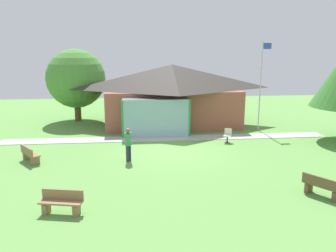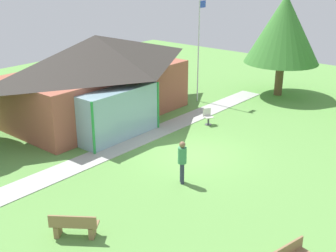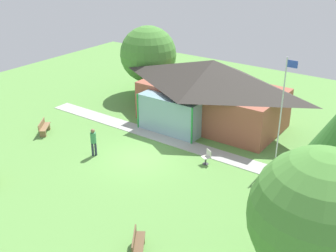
{
  "view_description": "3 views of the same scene",
  "coord_description": "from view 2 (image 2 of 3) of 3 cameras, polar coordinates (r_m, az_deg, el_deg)",
  "views": [
    {
      "loc": [
        -2.18,
        -18.29,
        5.67
      ],
      "look_at": [
        0.03,
        2.65,
        0.9
      ],
      "focal_mm": 36.86,
      "sensor_mm": 36.0,
      "label": 1
    },
    {
      "loc": [
        -14.32,
        -10.6,
        8.06
      ],
      "look_at": [
        -0.26,
        1.19,
        1.13
      ],
      "focal_mm": 46.35,
      "sensor_mm": 36.0,
      "label": 2
    },
    {
      "loc": [
        14.12,
        -17.08,
        11.99
      ],
      "look_at": [
        0.6,
        2.06,
        1.47
      ],
      "focal_mm": 45.08,
      "sensor_mm": 36.0,
      "label": 3
    }
  ],
  "objects": [
    {
      "name": "ground_plane",
      "position": [
        19.55,
        3.17,
        -3.7
      ],
      "size": [
        44.0,
        44.0,
        0.0
      ],
      "primitive_type": "plane",
      "color": "#609947"
    },
    {
      "name": "pavilion",
      "position": [
        23.79,
        -9.16,
        6.52
      ],
      "size": [
        10.61,
        6.81,
        4.51
      ],
      "color": "#A35642",
      "rests_on": "ground_plane"
    },
    {
      "name": "footpath",
      "position": [
        21.33,
        -3.3,
        -1.52
      ],
      "size": [
        20.78,
        1.49,
        0.03
      ],
      "primitive_type": "cube",
      "rotation": [
        0.0,
        0.0,
        -0.01
      ],
      "color": "#ADADA8",
      "rests_on": "ground_plane"
    },
    {
      "name": "flagpole",
      "position": [
        26.33,
        4.07,
        10.37
      ],
      "size": [
        0.64,
        0.08,
        6.16
      ],
      "color": "silver",
      "rests_on": "ground_plane"
    },
    {
      "name": "bench_mid_left",
      "position": [
        14.12,
        -12.25,
        -12.72
      ],
      "size": [
        1.24,
        1.47,
        0.84
      ],
      "rotation": [
        0.0,
        0.0,
        5.34
      ],
      "color": "olive",
      "rests_on": "ground_plane"
    },
    {
      "name": "patio_chair_lawn_spare",
      "position": [
        23.03,
        5.27,
        1.19
      ],
      "size": [
        0.59,
        0.59,
        0.86
      ],
      "rotation": [
        0.0,
        0.0,
        2.67
      ],
      "color": "beige",
      "rests_on": "ground_plane"
    },
    {
      "name": "visitor_strolling_lawn",
      "position": [
        16.65,
        1.88,
        -4.35
      ],
      "size": [
        0.34,
        0.34,
        1.74
      ],
      "rotation": [
        0.0,
        0.0,
        3.97
      ],
      "color": "#2D3347",
      "rests_on": "ground_plane"
    },
    {
      "name": "tree_east_hedge",
      "position": [
        28.36,
        14.97,
        12.2
      ],
      "size": [
        4.68,
        4.68,
        6.34
      ],
      "color": "brown",
      "rests_on": "ground_plane"
    }
  ]
}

